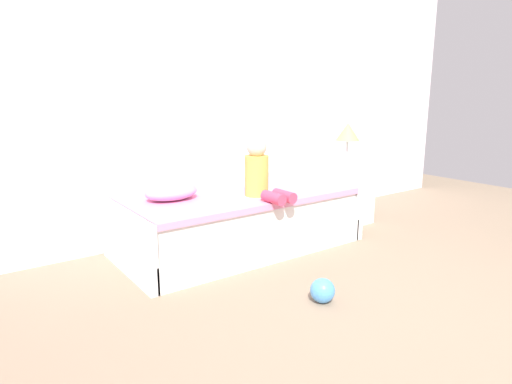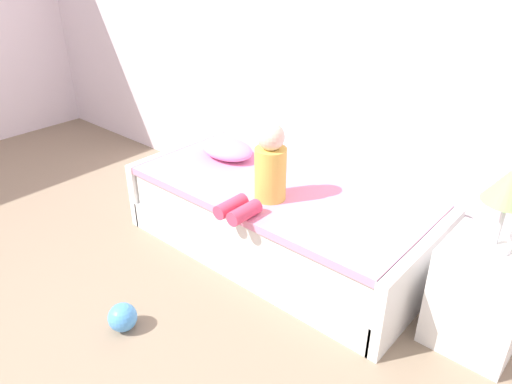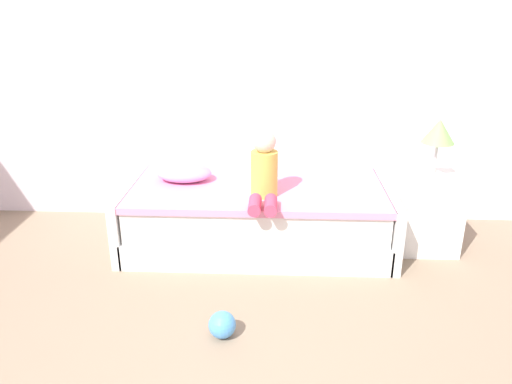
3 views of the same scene
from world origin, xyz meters
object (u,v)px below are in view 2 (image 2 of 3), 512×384
Objects in this scene: child_figure at (265,171)px; toy_ball at (123,317)px; table_lamp at (510,189)px; bed at (280,218)px; pillow at (227,149)px; nightstand at (480,296)px.

toy_ball is (-0.21, -0.98, -0.62)m from child_figure.
table_lamp is 2.12m from toy_ball.
bed is 0.52m from child_figure.
table_lamp is 0.88× the size of child_figure.
bed is 0.68m from pillow.
bed is 3.52× the size of nightstand.
pillow is 1.47m from toy_ball.
toy_ball is at bearing -97.33° from bed.
nightstand is 1.95m from toy_ball.
nightstand is at bearing 0.29° from bed.
pillow is at bearing 177.26° from table_lamp.
bed is 4.80× the size of pillow.
bed is at bearing -179.71° from nightstand.
pillow is at bearing 170.48° from bed.
table_lamp is at bearing -2.74° from pillow.
table_lamp reaches higher than child_figure.
nightstand is at bearing 10.32° from child_figure.
bed is at bearing 82.67° from toy_ball.
child_figure is (0.06, -0.23, 0.46)m from bed.
child_figure is 3.11× the size of toy_ball.
child_figure is at bearing -169.68° from table_lamp.
child_figure reaches higher than bed.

